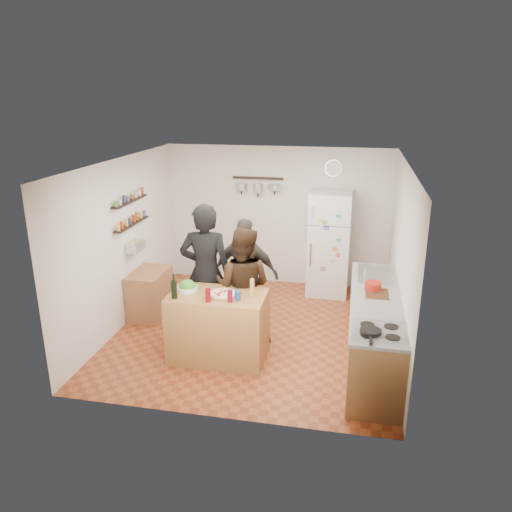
% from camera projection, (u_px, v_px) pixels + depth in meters
% --- Properties ---
extents(room_shell, '(4.20, 4.20, 4.20)m').
position_uv_depth(room_shell, '(260.00, 244.00, 7.40)').
color(room_shell, brown).
rests_on(room_shell, ground).
extents(prep_island, '(1.25, 0.72, 0.91)m').
position_uv_depth(prep_island, '(218.00, 326.00, 6.57)').
color(prep_island, olive).
rests_on(prep_island, floor).
extents(pizza_board, '(0.42, 0.34, 0.02)m').
position_uv_depth(pizza_board, '(223.00, 295.00, 6.39)').
color(pizza_board, brown).
rests_on(pizza_board, prep_island).
extents(pizza, '(0.34, 0.34, 0.02)m').
position_uv_depth(pizza, '(223.00, 293.00, 6.39)').
color(pizza, beige).
rests_on(pizza, pizza_board).
extents(salad_bowl, '(0.27, 0.27, 0.05)m').
position_uv_depth(salad_bowl, '(187.00, 289.00, 6.55)').
color(salad_bowl, silver).
rests_on(salad_bowl, prep_island).
extents(wine_bottle, '(0.08, 0.08, 0.23)m').
position_uv_depth(wine_bottle, '(174.00, 290.00, 6.28)').
color(wine_bottle, black).
rests_on(wine_bottle, prep_island).
extents(wine_glass_near, '(0.07, 0.07, 0.17)m').
position_uv_depth(wine_glass_near, '(208.00, 295.00, 6.19)').
color(wine_glass_near, '#62080F').
rests_on(wine_glass_near, prep_island).
extents(wine_glass_far, '(0.07, 0.07, 0.16)m').
position_uv_depth(wine_glass_far, '(230.00, 296.00, 6.18)').
color(wine_glass_far, maroon).
rests_on(wine_glass_far, prep_island).
extents(pepper_mill, '(0.06, 0.06, 0.19)m').
position_uv_depth(pepper_mill, '(252.00, 289.00, 6.36)').
color(pepper_mill, '#AF8B49').
rests_on(pepper_mill, prep_island).
extents(salt_canister, '(0.08, 0.08, 0.12)m').
position_uv_depth(salt_canister, '(238.00, 295.00, 6.24)').
color(salt_canister, navy).
rests_on(salt_canister, prep_island).
extents(person_left, '(0.77, 0.54, 1.98)m').
position_uv_depth(person_left, '(206.00, 273.00, 6.96)').
color(person_left, black).
rests_on(person_left, floor).
extents(person_center, '(0.87, 0.71, 1.69)m').
position_uv_depth(person_center, '(243.00, 286.00, 6.87)').
color(person_center, black).
rests_on(person_center, floor).
extents(person_back, '(1.00, 0.46, 1.67)m').
position_uv_depth(person_back, '(246.00, 274.00, 7.35)').
color(person_back, '#2F2C2A').
rests_on(person_back, floor).
extents(counter_run, '(0.63, 2.63, 0.90)m').
position_uv_depth(counter_run, '(374.00, 331.00, 6.46)').
color(counter_run, '#9E7042').
rests_on(counter_run, floor).
extents(stove_top, '(0.60, 0.62, 0.02)m').
position_uv_depth(stove_top, '(380.00, 332.00, 5.43)').
color(stove_top, white).
rests_on(stove_top, counter_run).
extents(skillet, '(0.23, 0.23, 0.04)m').
position_uv_depth(skillet, '(371.00, 331.00, 5.37)').
color(skillet, black).
rests_on(skillet, stove_top).
extents(sink, '(0.50, 0.80, 0.03)m').
position_uv_depth(sink, '(376.00, 275.00, 7.10)').
color(sink, silver).
rests_on(sink, counter_run).
extents(cutting_board, '(0.30, 0.40, 0.02)m').
position_uv_depth(cutting_board, '(377.00, 294.00, 6.43)').
color(cutting_board, brown).
rests_on(cutting_board, counter_run).
extents(red_bowl, '(0.22, 0.22, 0.09)m').
position_uv_depth(red_bowl, '(373.00, 286.00, 6.57)').
color(red_bowl, '#9D1E11').
rests_on(red_bowl, counter_run).
extents(fridge, '(0.70, 0.68, 1.80)m').
position_uv_depth(fridge, '(329.00, 244.00, 8.60)').
color(fridge, white).
rests_on(fridge, floor).
extents(wall_clock, '(0.30, 0.03, 0.30)m').
position_uv_depth(wall_clock, '(333.00, 168.00, 8.51)').
color(wall_clock, silver).
rests_on(wall_clock, back_wall).
extents(spice_shelf_lower, '(0.12, 1.00, 0.02)m').
position_uv_depth(spice_shelf_lower, '(132.00, 224.00, 7.51)').
color(spice_shelf_lower, black).
rests_on(spice_shelf_lower, left_wall).
extents(spice_shelf_upper, '(0.12, 1.00, 0.02)m').
position_uv_depth(spice_shelf_upper, '(130.00, 201.00, 7.40)').
color(spice_shelf_upper, black).
rests_on(spice_shelf_upper, left_wall).
extents(produce_basket, '(0.18, 0.35, 0.14)m').
position_uv_depth(produce_basket, '(136.00, 246.00, 7.61)').
color(produce_basket, silver).
rests_on(produce_basket, left_wall).
extents(side_table, '(0.50, 0.80, 0.73)m').
position_uv_depth(side_table, '(150.00, 293.00, 7.87)').
color(side_table, '#986B40').
rests_on(side_table, floor).
extents(pot_rack, '(0.90, 0.04, 0.04)m').
position_uv_depth(pot_rack, '(258.00, 178.00, 8.74)').
color(pot_rack, black).
rests_on(pot_rack, back_wall).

